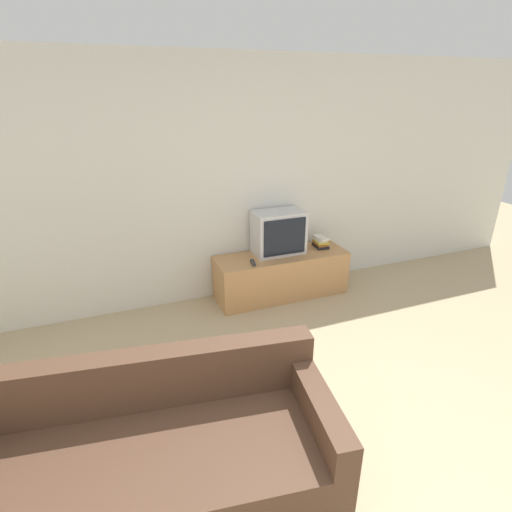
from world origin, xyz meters
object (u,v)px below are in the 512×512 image
television (278,232)px  book_stack (321,242)px  tv_stand (281,275)px  couch (144,464)px  remote_on_stand (253,263)px

television → book_stack: television is taller
tv_stand → couch: size_ratio=0.67×
tv_stand → television: size_ratio=2.65×
couch → remote_on_stand: couch is taller
tv_stand → book_stack: bearing=5.0°
book_stack → television: bearing=176.8°
book_stack → tv_stand: bearing=-175.0°
tv_stand → book_stack: size_ratio=6.96×
television → remote_on_stand: bearing=-152.9°
tv_stand → remote_on_stand: bearing=-163.0°
tv_stand → couch: (-1.79, -2.04, 0.03)m
tv_stand → remote_on_stand: remote_on_stand is taller
television → book_stack: bearing=-3.2°
couch → remote_on_stand: bearing=62.2°
television → couch: (-1.77, -2.12, -0.47)m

